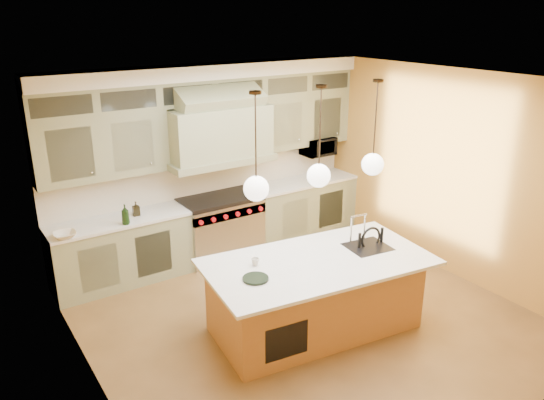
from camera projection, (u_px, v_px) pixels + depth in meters
floor at (304, 317)px, 6.62m from camera, size 5.00×5.00×0.00m
ceiling at (309, 81)px, 5.63m from camera, size 5.00×5.00×0.00m
wall_back at (207, 160)px, 8.08m from camera, size 5.00×0.00×5.00m
wall_front at (499, 302)px, 4.17m from camera, size 5.00×0.00×5.00m
wall_left at (87, 262)px, 4.82m from camera, size 0.00×5.00×5.00m
wall_right at (449, 174)px, 7.43m from camera, size 0.00×5.00×5.00m
back_cabinetry at (216, 166)px, 7.88m from camera, size 5.00×0.77×2.90m
range at (221, 226)px, 8.13m from camera, size 1.20×0.74×0.96m
kitchen_island at (315, 293)px, 6.24m from camera, size 2.74×1.68×1.35m
counter_stool at (376, 269)px, 6.42m from camera, size 0.44×0.44×1.16m
microwave at (318, 146)px, 8.90m from camera, size 0.54×0.37×0.30m
oil_bottle_a at (125, 215)px, 6.97m from camera, size 0.12×0.12×0.27m
oil_bottle_b at (136, 209)px, 7.28m from camera, size 0.10×0.10×0.20m
fruit_bowl at (65, 235)px, 6.59m from camera, size 0.29×0.29×0.07m
cup at (255, 262)px, 5.92m from camera, size 0.10×0.10×0.08m
pendant_left at (256, 186)px, 5.32m from camera, size 0.26×0.26×1.11m
pendant_center at (319, 173)px, 5.74m from camera, size 0.26×0.26×1.11m
pendant_right at (373, 162)px, 6.16m from camera, size 0.26×0.26×1.11m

